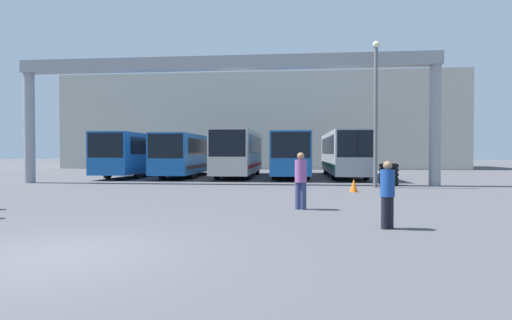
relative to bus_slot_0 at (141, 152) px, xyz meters
The scene contains 13 objects.
ground_plane 24.42m from the bus_slot_0, 71.56° to the right, with size 200.00×200.00×0.00m, color #47474C.
building_backdrop 20.78m from the bus_slot_0, 67.93° to the left, with size 44.61×12.00×10.51m.
overhead_gantry 11.41m from the bus_slot_0, 43.64° to the right, with size 23.85×0.80×7.20m.
bus_slot_0 is the anchor object (origin of this frame).
bus_slot_1 3.85m from the bus_slot_0, ahead, with size 2.46×11.39×3.06m.
bus_slot_2 7.71m from the bus_slot_0, ahead, with size 2.51×10.75×3.30m.
bus_slot_3 11.55m from the bus_slot_0, ahead, with size 2.58×11.87×3.13m.
bus_slot_4 15.41m from the bus_slot_0, ahead, with size 2.45×12.11×3.23m.
pedestrian_mid_right 20.80m from the bus_slot_0, 54.79° to the right, with size 0.38×0.38×1.81m.
pedestrian_near_right 24.43m from the bus_slot_0, 55.08° to the right, with size 0.33×0.33×1.60m.
traffic_cone 18.34m from the bus_slot_0, 37.58° to the right, with size 0.37×0.37×0.60m.
tire_stack 18.46m from the bus_slot_0, 23.21° to the right, with size 1.04×1.04×1.20m.
lamp_post 18.31m from the bus_slot_0, 28.81° to the right, with size 0.36×0.36×7.48m.
Camera 1 is at (4.08, -6.58, 1.81)m, focal length 28.00 mm.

